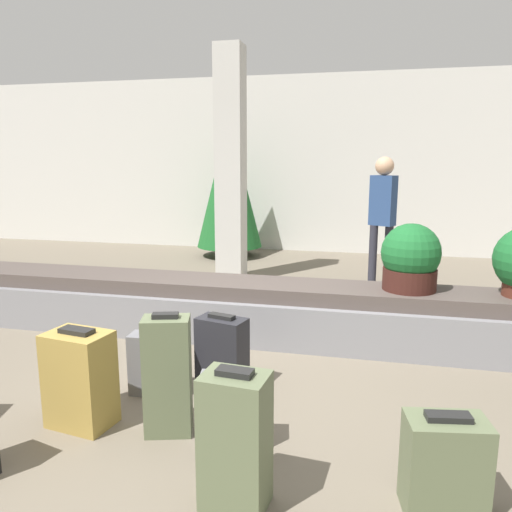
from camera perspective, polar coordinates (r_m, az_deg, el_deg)
ground_plane at (r=3.86m, az=-4.24°, el=-15.10°), size 18.00×18.00×0.00m
back_wall at (r=9.33m, az=6.78°, el=10.30°), size 18.00×0.06×3.20m
carousel at (r=4.85m, az=0.00°, el=-6.23°), size 6.52×0.73×0.55m
pillar at (r=6.99m, az=-2.91°, el=10.17°), size 0.37×0.37×3.20m
suitcase_1 at (r=3.47m, az=-19.47°, el=-13.10°), size 0.44×0.34×0.65m
suitcase_2 at (r=2.76m, az=20.74°, el=-21.45°), size 0.42×0.29×0.51m
suitcase_3 at (r=2.59m, az=-2.38°, el=-20.36°), size 0.34×0.27×0.72m
suitcase_4 at (r=3.22m, az=-10.09°, el=-13.31°), size 0.33×0.26×0.78m
suitcase_6 at (r=3.79m, az=-11.42°, el=-11.99°), size 0.37×0.19×0.48m
suitcase_7 at (r=3.08m, az=-3.36°, el=-17.33°), size 0.34×0.23×0.49m
suitcase_8 at (r=3.82m, az=-3.88°, el=-10.89°), size 0.41×0.29×0.57m
potted_plant_1 at (r=4.63m, az=17.25°, el=-0.31°), size 0.52×0.52×0.60m
traveler_0 at (r=6.86m, az=14.27°, el=5.18°), size 0.37×0.31×1.73m
decorated_tree at (r=8.79m, az=-3.10°, el=8.34°), size 1.15×1.15×2.42m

